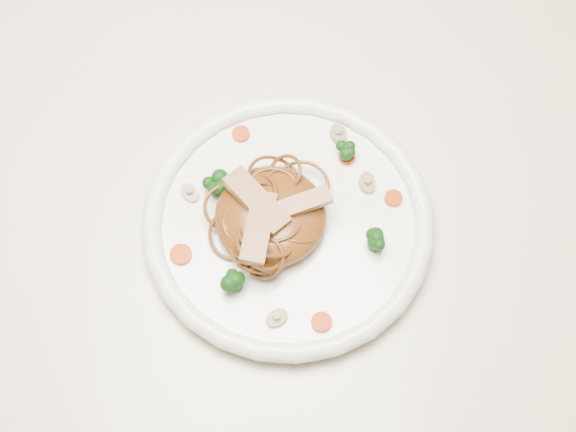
{
  "coord_description": "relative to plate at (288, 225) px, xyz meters",
  "views": [
    {
      "loc": [
        0.04,
        -0.45,
        1.53
      ],
      "look_at": [
        0.06,
        -0.1,
        0.78
      ],
      "focal_mm": 50.84,
      "sensor_mm": 36.0,
      "label": 1
    }
  ],
  "objects": [
    {
      "name": "broccoli_1",
      "position": [
        -0.07,
        0.04,
        0.02
      ],
      "size": [
        0.03,
        0.03,
        0.03
      ],
      "primitive_type": null,
      "rotation": [
        0.0,
        0.0,
        0.08
      ],
      "color": "#10410D",
      "rests_on": "plate"
    },
    {
      "name": "broccoli_3",
      "position": [
        0.09,
        -0.03,
        0.02
      ],
      "size": [
        0.03,
        0.03,
        0.03
      ],
      "primitive_type": null,
      "rotation": [
        0.0,
        0.0,
        0.27
      ],
      "color": "#10410D",
      "rests_on": "plate"
    },
    {
      "name": "carrot_1",
      "position": [
        -0.11,
        -0.03,
        0.01
      ],
      "size": [
        0.03,
        0.03,
        0.0
      ],
      "primitive_type": "cylinder",
      "rotation": [
        0.0,
        0.0,
        -0.3
      ],
      "color": "#B22906",
      "rests_on": "plate"
    },
    {
      "name": "table",
      "position": [
        -0.06,
        0.1,
        -0.11
      ],
      "size": [
        1.2,
        0.8,
        0.75
      ],
      "color": "beige",
      "rests_on": "ground"
    },
    {
      "name": "noodle_mound",
      "position": [
        -0.02,
        0.0,
        0.02
      ],
      "size": [
        0.14,
        0.14,
        0.04
      ],
      "primitive_type": "ellipsoid",
      "rotation": [
        0.0,
        0.0,
        -0.24
      ],
      "color": "brown",
      "rests_on": "plate"
    },
    {
      "name": "mushroom_2",
      "position": [
        -0.1,
        0.04,
        0.01
      ],
      "size": [
        0.03,
        0.03,
        0.01
      ],
      "primitive_type": "cylinder",
      "rotation": [
        0.0,
        0.0,
        -0.9
      ],
      "color": "tan",
      "rests_on": "plate"
    },
    {
      "name": "mushroom_0",
      "position": [
        -0.02,
        -0.1,
        0.01
      ],
      "size": [
        0.03,
        0.03,
        0.01
      ],
      "primitive_type": "cylinder",
      "rotation": [
        0.0,
        0.0,
        0.47
      ],
      "color": "tan",
      "rests_on": "plate"
    },
    {
      "name": "broccoli_0",
      "position": [
        0.07,
        0.07,
        0.02
      ],
      "size": [
        0.03,
        0.03,
        0.03
      ],
      "primitive_type": null,
      "rotation": [
        0.0,
        0.0,
        -0.41
      ],
      "color": "#10410D",
      "rests_on": "plate"
    },
    {
      "name": "mushroom_3",
      "position": [
        0.06,
        0.1,
        0.01
      ],
      "size": [
        0.03,
        0.03,
        0.01
      ],
      "primitive_type": "cylinder",
      "rotation": [
        0.0,
        0.0,
        1.73
      ],
      "color": "tan",
      "rests_on": "plate"
    },
    {
      "name": "ground",
      "position": [
        -0.06,
        0.1,
        -0.76
      ],
      "size": [
        4.0,
        4.0,
        0.0
      ],
      "primitive_type": "plane",
      "color": "brown",
      "rests_on": "ground"
    },
    {
      "name": "carrot_3",
      "position": [
        -0.05,
        0.11,
        0.01
      ],
      "size": [
        0.02,
        0.02,
        0.0
      ],
      "primitive_type": "cylinder",
      "rotation": [
        0.0,
        0.0,
        0.09
      ],
      "color": "#B22906",
      "rests_on": "plate"
    },
    {
      "name": "chicken_b",
      "position": [
        -0.03,
        0.01,
        0.05
      ],
      "size": [
        0.07,
        0.08,
        0.01
      ],
      "primitive_type": "cube",
      "rotation": [
        0.0,
        0.0,
        2.24
      ],
      "color": "#A5794D",
      "rests_on": "noodle_mound"
    },
    {
      "name": "chicken_c",
      "position": [
        -0.03,
        -0.02,
        0.05
      ],
      "size": [
        0.04,
        0.08,
        0.01
      ],
      "primitive_type": "cube",
      "rotation": [
        0.0,
        0.0,
        4.49
      ],
      "color": "#A5794D",
      "rests_on": "noodle_mound"
    },
    {
      "name": "broccoli_2",
      "position": [
        -0.06,
        -0.07,
        0.02
      ],
      "size": [
        0.03,
        0.03,
        0.03
      ],
      "primitive_type": null,
      "rotation": [
        0.0,
        0.0,
        -0.15
      ],
      "color": "#10410D",
      "rests_on": "plate"
    },
    {
      "name": "plate",
      "position": [
        0.0,
        0.0,
        0.0
      ],
      "size": [
        0.37,
        0.37,
        0.02
      ],
      "primitive_type": "cylinder",
      "rotation": [
        0.0,
        0.0,
        0.27
      ],
      "color": "white",
      "rests_on": "table"
    },
    {
      "name": "mushroom_1",
      "position": [
        0.09,
        0.04,
        0.01
      ],
      "size": [
        0.03,
        0.03,
        0.01
      ],
      "primitive_type": "cylinder",
      "rotation": [
        0.0,
        0.0,
        1.63
      ],
      "color": "tan",
      "rests_on": "plate"
    },
    {
      "name": "carrot_2",
      "position": [
        0.11,
        0.02,
        0.01
      ],
      "size": [
        0.02,
        0.02,
        0.0
      ],
      "primitive_type": "cylinder",
      "rotation": [
        0.0,
        0.0,
        0.38
      ],
      "color": "#B22906",
      "rests_on": "plate"
    },
    {
      "name": "carrot_4",
      "position": [
        0.03,
        -0.11,
        0.01
      ],
      "size": [
        0.03,
        0.03,
        0.0
      ],
      "primitive_type": "cylinder",
      "rotation": [
        0.0,
        0.0,
        -0.3
      ],
      "color": "#B22906",
      "rests_on": "plate"
    },
    {
      "name": "carrot_0",
      "position": [
        0.07,
        0.07,
        0.01
      ],
      "size": [
        0.02,
        0.02,
        0.0
      ],
      "primitive_type": "cylinder",
      "rotation": [
        0.0,
        0.0,
        -0.36
      ],
      "color": "#B22906",
      "rests_on": "plate"
    },
    {
      "name": "chicken_a",
      "position": [
        0.02,
        0.0,
        0.05
      ],
      "size": [
        0.06,
        0.03,
        0.01
      ],
      "primitive_type": "cube",
      "rotation": [
        0.0,
        0.0,
        0.29
      ],
      "color": "#A5794D",
      "rests_on": "noodle_mound"
    }
  ]
}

